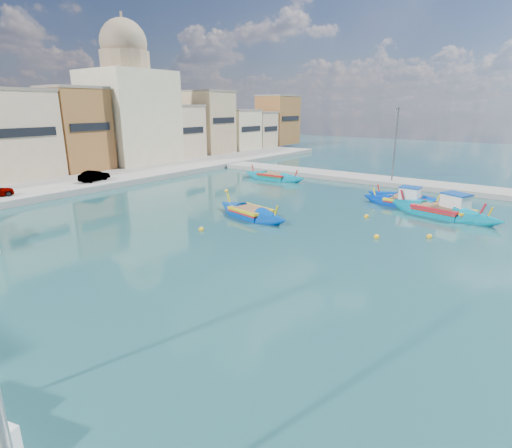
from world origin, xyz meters
TOP-DOWN VIEW (x-y plane):
  - ground at (0.00, 0.00)m, footprint 160.00×160.00m
  - east_quay at (18.00, 0.00)m, footprint 4.00×70.00m
  - north_quay at (0.00, 32.00)m, footprint 80.00×8.00m
  - north_townhouses at (6.68, 39.36)m, footprint 83.20×7.87m
  - church_block at (10.00, 40.00)m, footprint 10.00×10.00m
  - quay_street_lamp at (17.44, 6.00)m, footprint 1.18×0.16m
  - parked_cars at (-10.40, 30.50)m, footprint 16.81×2.15m
  - luzzu_turquoise_cabin at (7.56, -1.72)m, footprint 5.23×8.89m
  - luzzu_blue_cabin at (8.66, 1.97)m, footprint 1.95×7.41m
  - luzzu_cyan_mid at (12.56, 17.88)m, footprint 2.06×8.36m
  - luzzu_green at (-1.77, 10.25)m, footprint 3.55×7.96m
  - luzzu_blue_south at (10.07, 1.97)m, footprint 2.28×8.03m
  - luzzu_cyan_south at (7.15, -1.08)m, footprint 3.84×8.89m
  - mooring_buoys at (2.40, 3.67)m, footprint 17.89×24.94m

SIDE VIEW (x-z plane):
  - ground at x=0.00m, z-range 0.00..0.00m
  - mooring_buoys at x=2.40m, z-range -0.10..0.26m
  - luzzu_blue_south at x=10.07m, z-range -0.91..1.38m
  - east_quay at x=18.00m, z-range 0.00..0.50m
  - luzzu_cyan_mid at x=12.56m, z-range -0.98..1.49m
  - luzzu_green at x=-1.77m, z-range -0.96..1.48m
  - luzzu_cyan_south at x=7.15m, z-range -1.06..1.63m
  - north_quay at x=0.00m, z-range 0.00..0.60m
  - luzzu_blue_cabin at x=8.66m, z-range -0.99..1.62m
  - luzzu_turquoise_cabin at x=7.56m, z-range -1.08..1.76m
  - parked_cars at x=-10.40m, z-range 0.60..1.72m
  - quay_street_lamp at x=17.44m, z-range 0.34..8.34m
  - north_townhouses at x=6.68m, z-range -0.10..10.09m
  - church_block at x=10.00m, z-range -1.14..17.96m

